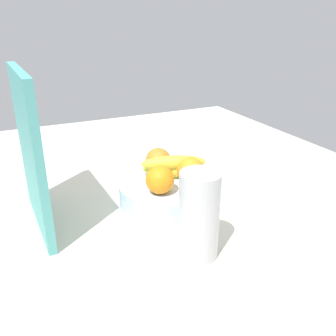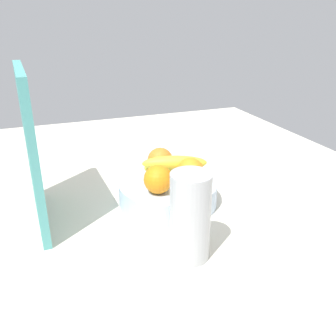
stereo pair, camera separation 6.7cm
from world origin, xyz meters
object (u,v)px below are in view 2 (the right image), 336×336
(orange_center, at_px, (160,160))
(thermos_tumbler, at_px, (190,217))
(orange_front_left, at_px, (158,179))
(cutting_board, at_px, (31,149))
(banana_bunch, at_px, (175,167))
(jar_lid, at_px, (176,164))
(fruit_bowl, at_px, (168,193))
(orange_front_right, at_px, (190,171))

(orange_center, relative_size, thermos_tumbler, 0.38)
(orange_front_left, xyz_separation_m, orange_center, (0.11, -0.05, 0.00))
(cutting_board, xyz_separation_m, thermos_tumbler, (-0.26, -0.28, -0.09))
(orange_front_left, relative_size, banana_bunch, 0.40)
(jar_lid, bearing_deg, banana_bunch, 157.91)
(fruit_bowl, height_order, orange_front_right, orange_front_right)
(thermos_tumbler, bearing_deg, fruit_bowl, -9.58)
(thermos_tumbler, bearing_deg, jar_lid, -18.17)
(thermos_tumbler, xyz_separation_m, jar_lid, (0.46, -0.15, -0.09))
(fruit_bowl, height_order, orange_front_left, orange_front_left)
(orange_front_left, bearing_deg, fruit_bowl, -42.97)
(fruit_bowl, bearing_deg, orange_center, -2.28)
(orange_center, distance_m, jar_lid, 0.21)
(orange_front_left, distance_m, cutting_board, 0.30)
(fruit_bowl, xyz_separation_m, banana_bunch, (0.02, -0.03, 0.06))
(orange_front_left, distance_m, banana_bunch, 0.10)
(orange_front_left, distance_m, jar_lid, 0.33)
(orange_front_left, height_order, orange_center, same)
(fruit_bowl, distance_m, thermos_tumbler, 0.24)
(orange_front_left, relative_size, orange_front_right, 1.00)
(fruit_bowl, distance_m, orange_front_right, 0.09)
(cutting_board, bearing_deg, thermos_tumbler, -135.79)
(orange_front_right, height_order, thermos_tumbler, thermos_tumbler)
(jar_lid, bearing_deg, orange_center, 145.97)
(banana_bunch, distance_m, cutting_board, 0.36)
(fruit_bowl, bearing_deg, thermos_tumbler, 170.42)
(fruit_bowl, distance_m, orange_center, 0.09)
(banana_bunch, relative_size, thermos_tumbler, 0.94)
(orange_center, height_order, jar_lid, orange_center)
(orange_front_right, distance_m, orange_center, 0.11)
(orange_front_right, relative_size, thermos_tumbler, 0.38)
(orange_front_right, height_order, cutting_board, cutting_board)
(orange_front_left, bearing_deg, banana_bunch, -46.18)
(thermos_tumbler, bearing_deg, orange_front_left, 1.34)
(cutting_board, bearing_deg, orange_front_left, -108.61)
(orange_center, bearing_deg, banana_bunch, -152.24)
(orange_front_left, xyz_separation_m, cutting_board, (0.08, 0.27, 0.09))
(banana_bunch, bearing_deg, fruit_bowl, 127.97)
(orange_front_left, height_order, jar_lid, orange_front_left)
(cutting_board, bearing_deg, jar_lid, -67.78)
(orange_front_right, xyz_separation_m, banana_bunch, (0.05, 0.02, -0.00))
(orange_front_right, relative_size, cutting_board, 0.19)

